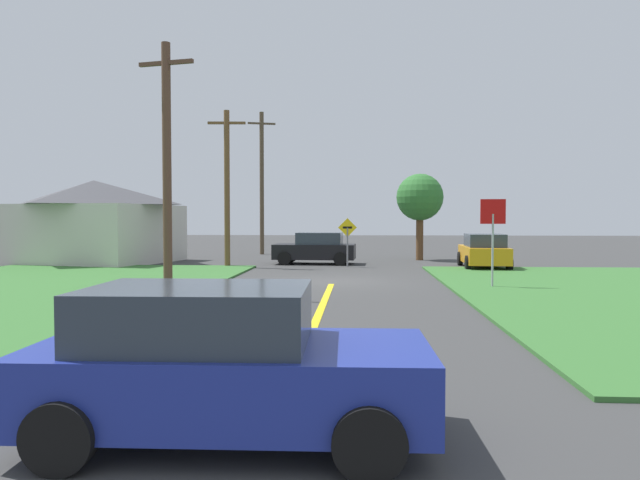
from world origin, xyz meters
name	(u,v)px	position (x,y,z in m)	size (l,w,h in m)	color
ground_plane	(333,281)	(0.00, 0.00, 0.00)	(120.00, 120.00, 0.00)	#3B3B3B
grass_verge_left	(12,291)	(-9.96, -4.00, 0.04)	(12.00, 20.00, 0.08)	#366D2F
lane_stripe_center	(317,318)	(0.00, -8.00, 0.01)	(0.20, 14.00, 0.01)	yellow
stop_sign	(493,225)	(5.41, -1.93, 2.13)	(0.82, 0.07, 2.98)	#9EA0A8
car_on_crossroad	(484,251)	(6.84, 6.14, 0.80)	(2.21, 4.32, 1.62)	orange
car_behind_on_main_road	(223,364)	(-0.45, -15.52, 0.80)	(4.18, 2.10, 1.62)	navy
car_approaching_junction	(316,248)	(-1.23, 8.14, 0.81)	(4.24, 2.32, 1.62)	black
utility_pole_near	(167,165)	(-4.87, -4.14, 3.97)	(1.79, 0.47, 7.66)	brown
utility_pole_mid	(227,186)	(-5.35, 5.93, 3.90)	(1.80, 0.27, 7.50)	brown
utility_pole_far	(262,181)	(-5.37, 16.01, 4.77)	(1.76, 0.64, 9.26)	#4E402E
direction_sign	(347,237)	(0.42, 6.36, 1.46)	(0.90, 0.13, 2.36)	slate
oak_tree_left	(420,198)	(4.38, 11.33, 3.49)	(2.63, 2.63, 4.86)	brown
barn	(94,221)	(-13.10, 8.42, 2.18)	(8.55, 7.92, 4.37)	beige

